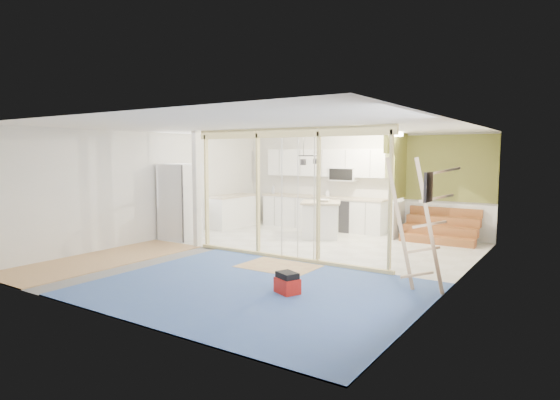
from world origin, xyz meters
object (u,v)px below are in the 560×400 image
Objects in this scene: fridge at (180,202)px; toolbox at (287,284)px; island at (321,220)px; ladder at (418,225)px.

fridge is 4.30× the size of toolbox.
fridge reaches higher than island.
ladder reaches higher than island.
island is at bearing 113.71° from ladder.
island is (2.79, 2.01, -0.47)m from fridge.
island is 4.74m from toolbox.
island is 2.91× the size of toolbox.
island reaches higher than toolbox.
island is at bearing 136.07° from toolbox.
toolbox is (1.81, -4.37, -0.30)m from island.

